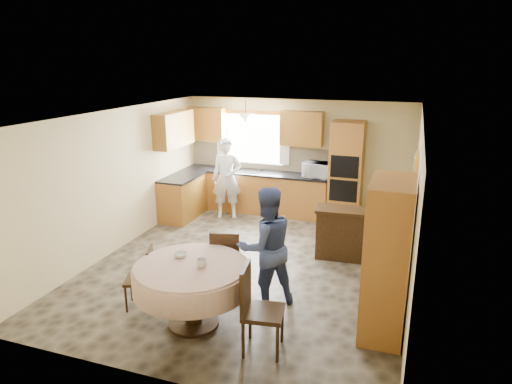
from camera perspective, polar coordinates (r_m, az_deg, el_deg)
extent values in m
cube|color=brown|center=(7.75, -0.71, -9.07)|extent=(5.00, 6.00, 0.01)
cube|color=white|center=(7.05, -0.78, 9.61)|extent=(5.00, 6.00, 0.01)
cube|color=#D0BD85|center=(10.09, 5.05, 4.39)|extent=(5.00, 0.02, 2.50)
cube|color=#D0BD85|center=(4.78, -13.20, -9.85)|extent=(5.00, 0.02, 2.50)
cube|color=#D0BD85|center=(8.46, -16.90, 1.40)|extent=(0.02, 6.00, 2.50)
cube|color=#D0BD85|center=(6.91, 19.18, -2.09)|extent=(0.02, 6.00, 2.50)
cube|color=white|center=(10.29, -0.37, 6.67)|extent=(1.40, 0.03, 1.10)
cube|color=white|center=(10.51, -4.35, 7.10)|extent=(0.22, 0.02, 1.15)
cube|color=white|center=(10.02, 3.61, 6.66)|extent=(0.22, 0.02, 1.15)
cube|color=#BF6F33|center=(10.25, -0.09, -0.03)|extent=(3.30, 0.60, 0.88)
cube|color=black|center=(10.13, -0.09, 2.47)|extent=(3.30, 0.64, 0.04)
cube|color=#BF6F33|center=(9.98, -9.14, -0.69)|extent=(0.60, 1.20, 0.88)
cube|color=black|center=(9.86, -9.26, 1.87)|extent=(0.64, 1.20, 0.04)
cube|color=beige|center=(10.33, 0.44, 4.34)|extent=(3.30, 0.02, 0.55)
cube|color=#AA7C2A|center=(10.51, -6.10, 8.49)|extent=(0.85, 0.33, 0.72)
cube|color=#AA7C2A|center=(9.79, 5.77, 7.92)|extent=(0.90, 0.33, 0.72)
cube|color=#AA7C2A|center=(9.73, -10.24, 7.70)|extent=(0.33, 1.20, 0.72)
cube|color=#BF6F33|center=(9.63, 11.22, 2.40)|extent=(0.66, 0.62, 2.12)
cube|color=black|center=(9.28, 11.00, 3.10)|extent=(0.56, 0.01, 0.45)
cube|color=black|center=(9.41, 10.84, 0.14)|extent=(0.56, 0.01, 0.45)
cone|color=beige|center=(9.77, -1.32, 9.23)|extent=(0.36, 0.36, 0.18)
cube|color=#3B2610|center=(8.00, 11.62, -5.34)|extent=(1.19, 0.55, 0.83)
cube|color=black|center=(7.86, 16.39, -7.03)|extent=(0.49, 0.39, 0.59)
cube|color=#BF6F33|center=(5.86, 16.06, -7.91)|extent=(0.51, 1.03, 1.96)
cylinder|color=#3B2610|center=(6.04, -7.92, -12.92)|extent=(0.22, 0.22, 0.78)
cylinder|color=#3B2610|center=(6.23, -7.78, -15.89)|extent=(0.65, 0.65, 0.04)
cylinder|color=beige|center=(5.84, -8.08, -9.24)|extent=(1.42, 1.42, 0.05)
cylinder|color=beige|center=(5.91, -8.02, -10.58)|extent=(1.48, 1.48, 0.31)
cube|color=#3B2610|center=(6.58, -14.38, -10.58)|extent=(0.48, 0.48, 0.04)
cube|color=#3B2610|center=(6.45, -13.05, -8.72)|extent=(0.16, 0.35, 0.45)
cylinder|color=#3B2610|center=(6.65, -16.21, -12.49)|extent=(0.03, 0.03, 0.38)
cylinder|color=#3B2610|center=(6.48, -13.82, -13.08)|extent=(0.03, 0.03, 0.38)
cylinder|color=#3B2610|center=(6.88, -14.66, -11.34)|extent=(0.03, 0.03, 0.38)
cylinder|color=#3B2610|center=(6.72, -12.33, -11.87)|extent=(0.03, 0.03, 0.38)
cube|color=#3B2610|center=(6.72, -3.63, -8.85)|extent=(0.53, 0.53, 0.05)
cube|color=#3B2610|center=(6.42, -3.96, -7.32)|extent=(0.42, 0.14, 0.52)
cylinder|color=#3B2610|center=(6.74, -5.72, -11.13)|extent=(0.04, 0.04, 0.45)
cylinder|color=#3B2610|center=(6.61, -2.70, -11.66)|extent=(0.04, 0.04, 0.45)
cylinder|color=#3B2610|center=(7.05, -4.43, -9.82)|extent=(0.04, 0.04, 0.45)
cylinder|color=#3B2610|center=(6.92, -1.53, -10.30)|extent=(0.04, 0.04, 0.45)
cube|color=#3B2610|center=(5.46, 0.92, -14.84)|extent=(0.52, 0.52, 0.06)
cube|color=#3B2610|center=(5.35, -1.32, -11.90)|extent=(0.11, 0.44, 0.55)
cylinder|color=#3B2610|center=(5.50, -1.83, -17.80)|extent=(0.04, 0.04, 0.47)
cylinder|color=#3B2610|center=(5.40, 2.32, -18.57)|extent=(0.04, 0.04, 0.47)
cylinder|color=#3B2610|center=(5.81, -0.39, -15.74)|extent=(0.04, 0.04, 0.47)
cylinder|color=#3B2610|center=(5.71, 3.52, -16.40)|extent=(0.04, 0.04, 0.47)
cube|color=gold|center=(7.00, 19.36, 2.69)|extent=(0.05, 0.56, 0.47)
cube|color=#A0B1BB|center=(7.00, 19.12, 2.71)|extent=(0.01, 0.47, 0.37)
imported|color=silver|center=(9.68, 7.71, 2.76)|extent=(0.62, 0.46, 0.32)
imported|color=silver|center=(9.78, -3.66, 1.70)|extent=(0.73, 0.60, 1.73)
imported|color=#364677|center=(6.29, 1.26, -6.84)|extent=(1.05, 1.03, 1.70)
imported|color=#B2B2B2|center=(7.89, 9.74, -2.15)|extent=(0.21, 0.21, 0.05)
imported|color=silver|center=(7.78, 14.84, -1.69)|extent=(0.13, 0.13, 0.32)
imported|color=#B2B2B2|center=(5.73, -6.79, -8.81)|extent=(0.15, 0.15, 0.11)
imported|color=#B2B2B2|center=(6.06, -9.39, -7.76)|extent=(0.22, 0.22, 0.05)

